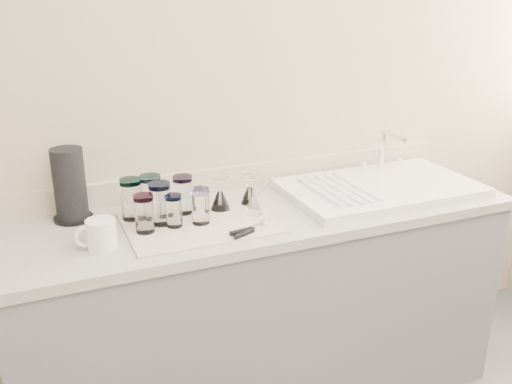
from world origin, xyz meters
name	(u,v)px	position (x,y,z in m)	size (l,w,h in m)	color
counter_unit	(263,308)	(0.00, 1.20, 0.45)	(2.06, 0.62, 0.90)	slate
sink_unit	(380,187)	(0.55, 1.20, 0.92)	(0.82, 0.50, 0.22)	white
dish_towel	(200,223)	(-0.27, 1.17, 0.90)	(0.55, 0.42, 0.01)	silver
tumbler_teal	(131,199)	(-0.50, 1.29, 0.99)	(0.08, 0.08, 0.16)	white
tumbler_cyan	(151,195)	(-0.42, 1.30, 0.99)	(0.08, 0.08, 0.16)	white
tumbler_purple	(183,194)	(-0.30, 1.28, 0.98)	(0.08, 0.08, 0.15)	white
tumbler_magenta	(144,213)	(-0.48, 1.15, 0.98)	(0.07, 0.07, 0.14)	white
tumbler_blue	(174,211)	(-0.37, 1.16, 0.97)	(0.06, 0.06, 0.12)	white
tumbler_lavender	(201,206)	(-0.27, 1.15, 0.98)	(0.07, 0.07, 0.14)	white
tumbler_extra	(160,203)	(-0.41, 1.20, 0.99)	(0.08, 0.08, 0.16)	white
goblet_back_left	(220,198)	(-0.16, 1.26, 0.95)	(0.08, 0.08, 0.14)	white
goblet_back_right	(250,193)	(-0.03, 1.27, 0.95)	(0.07, 0.07, 0.13)	white
goblet_front_right	(254,203)	(-0.06, 1.16, 0.95)	(0.07, 0.07, 0.13)	white
can_opener	(249,230)	(-0.14, 1.00, 0.92)	(0.15, 0.08, 0.02)	silver
white_mug	(100,234)	(-0.65, 1.09, 0.95)	(0.14, 0.10, 0.10)	white
paper_towel_roll	(70,186)	(-0.71, 1.39, 1.04)	(0.15, 0.15, 0.28)	black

